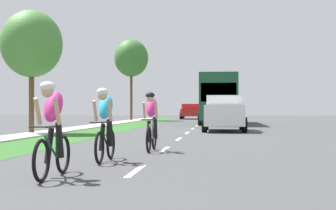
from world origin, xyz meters
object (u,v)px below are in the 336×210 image
(sedan_black, at_px, (220,111))
(street_tree_far, at_px, (131,58))
(cyclist_trailing, at_px, (105,124))
(cyclist_distant, at_px, (151,121))
(bus_dark_green, at_px, (219,97))
(pickup_red, at_px, (191,111))
(cyclist_lead, at_px, (52,129))
(suv_white, at_px, (224,112))
(street_tree_near, at_px, (32,44))

(sedan_black, height_order, street_tree_far, street_tree_far)
(cyclist_trailing, bearing_deg, sedan_black, 87.21)
(sedan_black, relative_size, street_tree_far, 0.55)
(cyclist_distant, height_order, street_tree_far, street_tree_far)
(cyclist_trailing, relative_size, street_tree_far, 0.22)
(bus_dark_green, height_order, pickup_red, bus_dark_green)
(cyclist_distant, height_order, bus_dark_green, bus_dark_green)
(cyclist_lead, bearing_deg, suv_white, 80.13)
(cyclist_trailing, height_order, street_tree_far, street_tree_far)
(cyclist_lead, relative_size, bus_dark_green, 0.15)
(cyclist_distant, relative_size, street_tree_far, 0.22)
(cyclist_distant, xyz_separation_m, street_tree_far, (-6.59, 32.72, 5.14))
(cyclist_distant, relative_size, sedan_black, 0.40)
(cyclist_lead, bearing_deg, cyclist_distant, 80.00)
(street_tree_far, bearing_deg, street_tree_near, -90.40)
(cyclist_lead, relative_size, suv_white, 0.37)
(bus_dark_green, relative_size, pickup_red, 2.27)
(bus_dark_green, height_order, street_tree_near, street_tree_near)
(cyclist_lead, height_order, street_tree_near, street_tree_near)
(cyclist_distant, height_order, pickup_red, pickup_red)
(suv_white, bearing_deg, cyclist_distant, -99.81)
(suv_white, distance_m, bus_dark_green, 11.86)
(sedan_black, distance_m, street_tree_far, 19.50)
(sedan_black, height_order, street_tree_near, street_tree_near)
(cyclist_lead, relative_size, cyclist_distant, 1.00)
(cyclist_distant, distance_m, street_tree_near, 11.36)
(sedan_black, bearing_deg, street_tree_far, -116.91)
(cyclist_lead, distance_m, bus_dark_green, 28.96)
(street_tree_near, bearing_deg, bus_dark_green, 60.64)
(cyclist_lead, height_order, cyclist_distant, same)
(suv_white, distance_m, street_tree_far, 23.15)
(cyclist_lead, bearing_deg, cyclist_trailing, 83.57)
(sedan_black, bearing_deg, bus_dark_green, -90.36)
(cyclist_lead, xyz_separation_m, sedan_black, (2.83, 54.65, -0.04))
(cyclist_distant, bearing_deg, cyclist_trailing, -103.30)
(suv_white, distance_m, sedan_black, 37.64)
(cyclist_distant, bearing_deg, street_tree_near, 128.49)
(suv_white, relative_size, pickup_red, 0.92)
(suv_white, xyz_separation_m, street_tree_near, (-8.81, -3.33, 3.16))
(suv_white, relative_size, bus_dark_green, 0.41)
(cyclist_trailing, xyz_separation_m, cyclist_distant, (0.63, 2.66, 0.00))
(cyclist_distant, xyz_separation_m, bus_dark_green, (1.75, 23.65, 1.17))
(bus_dark_green, bearing_deg, cyclist_trailing, -95.17)
(bus_dark_green, height_order, sedan_black, bus_dark_green)
(bus_dark_green, xyz_separation_m, sedan_black, (0.16, 25.83, -1.21))
(street_tree_near, distance_m, street_tree_far, 24.28)
(bus_dark_green, distance_m, pickup_red, 16.50)
(pickup_red, relative_size, street_tree_far, 0.66)
(cyclist_lead, height_order, suv_white, suv_white)
(cyclist_distant, bearing_deg, bus_dark_green, 85.76)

